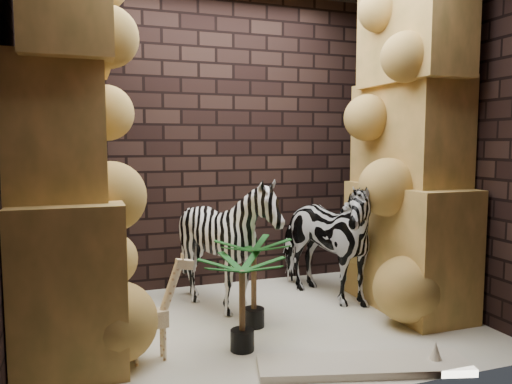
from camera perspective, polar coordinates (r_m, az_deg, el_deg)
name	(u,v)px	position (r m, az deg, el deg)	size (l,w,h in m)	color
floor	(257,325)	(4.15, 0.13, -15.10)	(3.50, 3.50, 0.00)	white
wall_back	(217,140)	(5.08, -4.56, 5.96)	(3.50, 3.50, 0.00)	black
wall_front	(333,138)	(2.73, 8.89, 6.16)	(3.50, 3.50, 0.00)	black
wall_left	(10,139)	(3.69, -26.56, 5.49)	(3.00, 3.00, 0.00)	black
wall_right	(441,140)	(4.76, 20.56, 5.64)	(3.00, 3.00, 0.00)	black
rock_pillar_left	(66,139)	(3.67, -21.10, 5.71)	(0.68, 1.30, 3.00)	#E1A653
rock_pillar_right	(410,140)	(4.55, 17.34, 5.76)	(0.58, 1.25, 3.00)	#E1A653
zebra_right	(321,230)	(4.67, 7.54, -4.35)	(0.61, 1.12, 1.33)	white
zebra_left	(227,251)	(4.31, -3.36, -6.82)	(0.96, 1.19, 1.08)	white
giraffe_toy	(149,308)	(3.48, -12.31, -12.99)	(0.38, 0.13, 0.74)	#FFE6B2
palm_front	(254,283)	(4.01, -0.25, -10.44)	(0.36, 0.36, 0.72)	#134313
palm_back	(242,304)	(3.57, -1.61, -12.80)	(0.36, 0.36, 0.68)	#134313
surfboard	(363,365)	(3.49, 12.30, -18.97)	(1.38, 0.34, 0.05)	#F0E4C5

